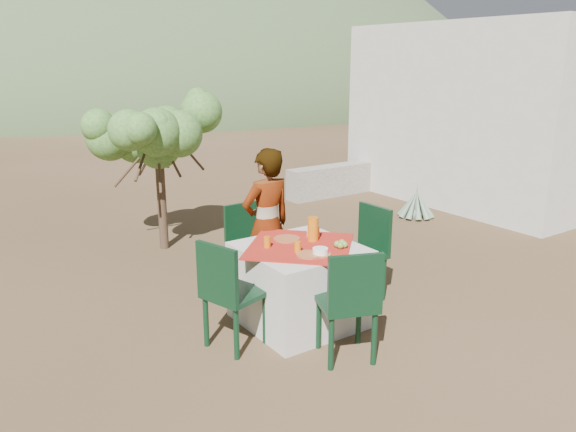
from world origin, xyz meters
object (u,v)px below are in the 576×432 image
at_px(shrub_tree, 161,141).
at_px(juice_pitcher, 313,229).
at_px(chair_far, 246,240).
at_px(person, 267,225).
at_px(chair_near, 350,301).
at_px(guesthouse, 495,113).
at_px(chair_right, 366,248).
at_px(table, 300,284).
at_px(agave, 416,205).
at_px(chair_left, 228,290).

relative_size(shrub_tree, juice_pitcher, 7.87).
distance_m(chair_far, person, 0.57).
bearing_deg(person, chair_near, 80.59).
xyz_separation_m(person, shrub_tree, (-0.23, 2.16, 0.62)).
relative_size(chair_near, guesthouse, 0.23).
distance_m(chair_right, shrub_tree, 3.06).
xyz_separation_m(table, chair_near, (-0.10, -0.83, 0.16)).
relative_size(chair_near, juice_pitcher, 4.29).
relative_size(chair_far, chair_near, 0.91).
bearing_deg(table, chair_right, 5.36).
bearing_deg(agave, shrub_tree, 166.85).
height_order(person, guesthouse, guesthouse).
bearing_deg(person, chair_right, 142.03).
bearing_deg(shrub_tree, juice_pitcher, -82.64).
height_order(chair_far, juice_pitcher, juice_pitcher).
relative_size(chair_right, juice_pitcher, 4.28).
xyz_separation_m(chair_near, shrub_tree, (-0.08, 3.65, 0.87)).
bearing_deg(guesthouse, agave, -171.64).
height_order(chair_near, person, person).
distance_m(chair_far, agave, 3.65).
relative_size(chair_left, shrub_tree, 0.54).
bearing_deg(chair_far, shrub_tree, 97.25).
height_order(chair_far, guesthouse, guesthouse).
xyz_separation_m(chair_far, chair_right, (0.80, -1.06, 0.05)).
bearing_deg(juice_pitcher, chair_right, 2.76).
relative_size(table, shrub_tree, 0.73).
relative_size(table, person, 0.82).
bearing_deg(chair_near, person, -74.40).
bearing_deg(chair_far, agave, 10.72).
bearing_deg(person, table, 81.57).
xyz_separation_m(chair_far, agave, (3.55, 0.78, -0.29)).
bearing_deg(chair_right, chair_near, -48.77).
xyz_separation_m(person, guesthouse, (5.82, 1.60, 0.71)).
relative_size(person, shrub_tree, 0.88).
relative_size(table, guesthouse, 0.31).
relative_size(chair_left, chair_right, 1.00).
distance_m(person, agave, 3.85).
bearing_deg(juice_pitcher, chair_near, -107.76).
bearing_deg(person, chair_far, -97.63).
bearing_deg(shrub_tree, guesthouse, -5.31).
bearing_deg(chair_right, shrub_tree, -160.13).
bearing_deg(juice_pitcher, agave, 28.54).
bearing_deg(agave, chair_right, -146.10).
distance_m(table, shrub_tree, 3.01).
distance_m(chair_near, chair_right, 1.35).
height_order(chair_far, chair_near, chair_near).
bearing_deg(chair_far, chair_right, -54.61).
height_order(chair_near, shrub_tree, shrub_tree).
bearing_deg(chair_left, chair_far, -52.97).
distance_m(table, chair_right, 0.91).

